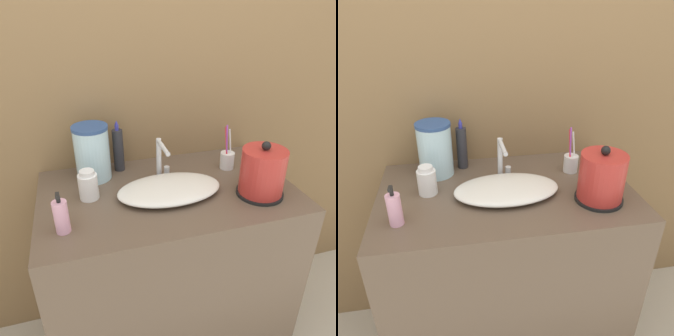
% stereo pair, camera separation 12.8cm
% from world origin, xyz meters
% --- Properties ---
extents(wall_back, '(6.00, 0.04, 2.60)m').
position_xyz_m(wall_back, '(0.00, 0.63, 1.30)').
color(wall_back, olive).
rests_on(wall_back, ground_plane).
extents(vanity_counter, '(1.03, 0.61, 0.92)m').
position_xyz_m(vanity_counter, '(0.00, 0.31, 0.46)').
color(vanity_counter, brown).
rests_on(vanity_counter, ground_plane).
extents(sink_basin, '(0.42, 0.24, 0.05)m').
position_xyz_m(sink_basin, '(-0.01, 0.27, 0.94)').
color(sink_basin, silver).
rests_on(sink_basin, vanity_counter).
extents(faucet, '(0.06, 0.15, 0.18)m').
position_xyz_m(faucet, '(-0.00, 0.41, 1.02)').
color(faucet, silver).
rests_on(faucet, vanity_counter).
extents(electric_kettle, '(0.18, 0.18, 0.23)m').
position_xyz_m(electric_kettle, '(0.34, 0.17, 1.01)').
color(electric_kettle, black).
rests_on(electric_kettle, vanity_counter).
extents(toothbrush_cup, '(0.06, 0.06, 0.21)m').
position_xyz_m(toothbrush_cup, '(0.31, 0.42, 0.96)').
color(toothbrush_cup, silver).
rests_on(toothbrush_cup, vanity_counter).
extents(lotion_bottle, '(0.05, 0.05, 0.15)m').
position_xyz_m(lotion_bottle, '(-0.41, 0.15, 0.98)').
color(lotion_bottle, '#EAA8C6').
rests_on(lotion_bottle, vanity_counter).
extents(shampoo_bottle, '(0.05, 0.05, 0.23)m').
position_xyz_m(shampoo_bottle, '(-0.16, 0.54, 1.02)').
color(shampoo_bottle, '#28282D').
rests_on(shampoo_bottle, vanity_counter).
extents(mouthwash_bottle, '(0.07, 0.07, 0.12)m').
position_xyz_m(mouthwash_bottle, '(-0.31, 0.34, 0.98)').
color(mouthwash_bottle, white).
rests_on(mouthwash_bottle, vanity_counter).
extents(water_pitcher, '(0.15, 0.15, 0.24)m').
position_xyz_m(water_pitcher, '(-0.28, 0.50, 1.04)').
color(water_pitcher, '#B2DBEA').
rests_on(water_pitcher, vanity_counter).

